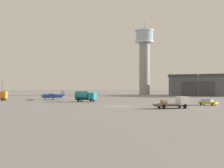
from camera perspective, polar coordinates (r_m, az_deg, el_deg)
ground_plane at (r=67.17m, az=1.18°, el=-4.28°), size 400.00×400.00×0.00m
control_tower at (r=143.16m, az=6.24°, el=5.44°), size 9.00×9.00×34.82m
hangar at (r=137.44m, az=17.02°, el=-0.18°), size 31.32×28.72×9.27m
airplane_blue at (r=97.32m, az=-11.31°, el=-2.16°), size 7.82×9.99×2.93m
truck_flatbed_white at (r=62.44m, az=12.22°, el=-3.51°), size 7.56×4.39×2.37m
truck_fuel_tanker_teal at (r=84.69m, az=-5.16°, el=-2.26°), size 6.29×4.36×3.04m
car_yellow at (r=73.77m, az=17.93°, el=-3.32°), size 4.29×4.23×1.37m
light_post_west at (r=124.62m, az=-20.35°, el=-0.25°), size 0.44×0.44×7.45m
light_post_east at (r=110.67m, az=11.23°, el=0.27°), size 0.44×0.44×9.47m
light_post_north at (r=114.52m, az=16.23°, el=0.06°), size 0.44×0.44×8.70m
traffic_cone_near_left at (r=76.64m, az=-4.41°, el=-3.51°), size 0.36×0.36×0.65m
traffic_cone_near_right at (r=80.19m, az=-8.87°, el=-3.40°), size 0.36×0.36×0.55m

